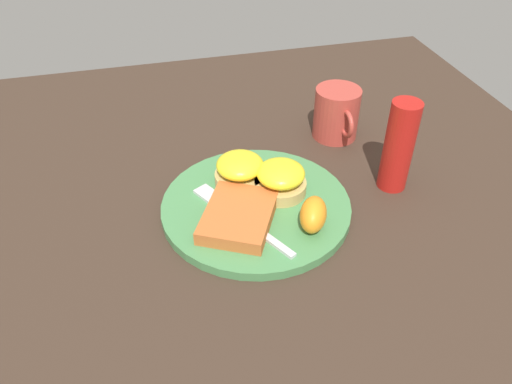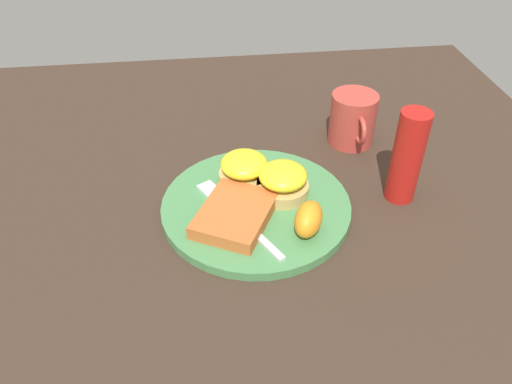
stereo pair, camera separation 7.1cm
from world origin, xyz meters
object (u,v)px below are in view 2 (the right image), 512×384
(sandwich_benedict_left, at_px, (283,181))
(hashbrown_patty, at_px, (235,214))
(sandwich_benedict_right, at_px, (244,170))
(orange_wedge, at_px, (309,219))
(fork, at_px, (234,213))
(condiment_bottle, at_px, (407,157))
(cup, at_px, (353,119))

(sandwich_benedict_left, bearing_deg, hashbrown_patty, -56.76)
(sandwich_benedict_right, relative_size, orange_wedge, 1.28)
(hashbrown_patty, bearing_deg, orange_wedge, 69.63)
(sandwich_benedict_left, bearing_deg, orange_wedge, 13.83)
(orange_wedge, height_order, fork, orange_wedge)
(condiment_bottle, bearing_deg, fork, -83.72)
(condiment_bottle, bearing_deg, orange_wedge, -64.67)
(sandwich_benedict_right, xyz_separation_m, fork, (0.07, -0.02, -0.02))
(cup, relative_size, condiment_bottle, 0.75)
(sandwich_benedict_left, height_order, fork, sandwich_benedict_left)
(sandwich_benedict_right, xyz_separation_m, orange_wedge, (0.12, 0.07, -0.00))
(cup, bearing_deg, condiment_bottle, 11.72)
(sandwich_benedict_left, height_order, sandwich_benedict_right, same)
(sandwich_benedict_right, height_order, cup, cup)
(cup, xyz_separation_m, condiment_bottle, (0.16, 0.03, 0.03))
(hashbrown_patty, height_order, condiment_bottle, condiment_bottle)
(orange_wedge, bearing_deg, hashbrown_patty, -110.37)
(sandwich_benedict_left, relative_size, condiment_bottle, 0.53)
(sandwich_benedict_right, bearing_deg, cup, 119.47)
(sandwich_benedict_right, height_order, condiment_bottle, condiment_bottle)
(hashbrown_patty, bearing_deg, sandwich_benedict_left, 123.24)
(orange_wedge, xyz_separation_m, cup, (-0.23, 0.12, 0.01))
(hashbrown_patty, height_order, fork, hashbrown_patty)
(orange_wedge, height_order, condiment_bottle, condiment_bottle)
(fork, height_order, cup, cup)
(cup, bearing_deg, sandwich_benedict_left, -44.64)
(sandwich_benedict_left, relative_size, fork, 0.43)
(fork, xyz_separation_m, condiment_bottle, (-0.03, 0.25, 0.06))
(cup, bearing_deg, hashbrown_patty, -48.29)
(sandwich_benedict_right, xyz_separation_m, hashbrown_patty, (0.08, -0.02, -0.01))
(sandwich_benedict_right, relative_size, hashbrown_patty, 0.65)
(hashbrown_patty, xyz_separation_m, orange_wedge, (0.04, 0.10, 0.01))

